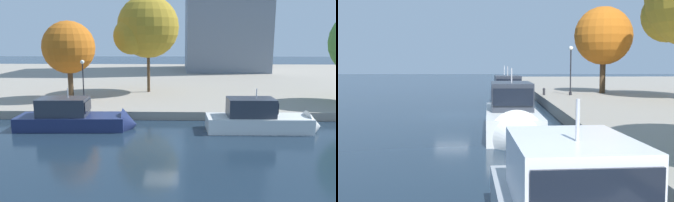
% 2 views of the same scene
% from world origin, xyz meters
% --- Properties ---
extents(ground_plane, '(220.00, 220.00, 0.00)m').
position_xyz_m(ground_plane, '(0.00, 0.00, 0.00)').
color(ground_plane, '#192838').
extents(motor_yacht_0, '(9.75, 2.89, 4.38)m').
position_xyz_m(motor_yacht_0, '(-22.01, 4.46, 0.59)').
color(motor_yacht_0, '#9EA3A8').
rests_on(motor_yacht_0, ground_plane).
extents(motor_yacht_1, '(10.14, 3.24, 4.56)m').
position_xyz_m(motor_yacht_1, '(-7.29, 4.46, 0.73)').
color(motor_yacht_1, navy).
rests_on(motor_yacht_1, ground_plane).
extents(motor_yacht_2, '(9.48, 2.88, 4.48)m').
position_xyz_m(motor_yacht_2, '(8.34, 4.13, 0.79)').
color(motor_yacht_2, silver).
rests_on(motor_yacht_2, ground_plane).
extents(mooring_bollard_0, '(0.26, 0.26, 0.70)m').
position_xyz_m(mooring_bollard_0, '(-8.48, 7.91, 1.17)').
color(mooring_bollard_0, '#2D2D33').
rests_on(mooring_bollard_0, dock_promenade).
extents(lamp_post, '(0.41, 0.41, 4.63)m').
position_xyz_m(lamp_post, '(-8.41, 10.41, 3.71)').
color(lamp_post, black).
rests_on(lamp_post, dock_promenade).
extents(tree_2, '(5.81, 5.81, 8.66)m').
position_xyz_m(tree_2, '(-10.97, 14.29, 6.41)').
color(tree_2, '#4C3823').
rests_on(tree_2, dock_promenade).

